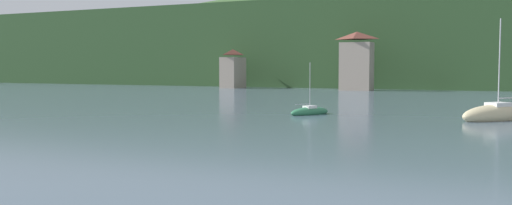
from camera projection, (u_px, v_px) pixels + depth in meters
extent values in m
cube|color=#2D4C28|center=(450.00, 46.00, 115.44)|extent=(352.00, 53.76, 16.75)
ellipsoid|color=#38562D|center=(441.00, 59.00, 129.16)|extent=(246.40, 37.63, 38.22)
cube|color=gray|center=(233.00, 73.00, 101.20)|extent=(3.03, 5.13, 5.70)
pyramid|color=brown|center=(233.00, 52.00, 100.95)|extent=(3.18, 5.39, 1.06)
cube|color=gray|center=(357.00, 67.00, 90.63)|extent=(5.10, 3.60, 7.97)
pyramid|color=brown|center=(357.00, 35.00, 90.29)|extent=(5.35, 3.78, 1.26)
ellipsoid|color=#2D754C|center=(310.00, 112.00, 44.84)|extent=(2.90, 4.10, 0.86)
cylinder|color=#B7B7BC|center=(310.00, 86.00, 44.70)|extent=(0.05, 0.05, 3.85)
cylinder|color=#ADADB2|center=(303.00, 104.00, 44.30)|extent=(0.79, 1.46, 0.04)
cube|color=silver|center=(310.00, 108.00, 44.81)|extent=(1.11, 1.20, 0.30)
ellipsoid|color=#CCBC8E|center=(498.00, 115.00, 40.24)|extent=(5.90, 6.72, 1.62)
cylinder|color=#B7B7BC|center=(499.00, 64.00, 39.99)|extent=(0.08, 0.08, 6.66)
cylinder|color=#ADADB2|center=(509.00, 98.00, 40.67)|extent=(1.47, 1.82, 0.08)
cube|color=silver|center=(498.00, 106.00, 40.19)|extent=(1.93, 2.01, 0.49)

